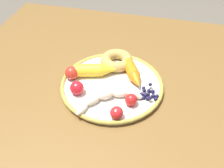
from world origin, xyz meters
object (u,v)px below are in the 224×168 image
(banana, at_px, (107,97))
(donut, at_px, (117,60))
(dining_table, at_px, (100,104))
(plate, at_px, (112,85))
(tomato_extra, at_px, (131,100))
(carrot_orange, at_px, (133,74))
(carrot_yellow, at_px, (97,70))
(tomato_far, at_px, (117,113))
(tomato_mid, at_px, (77,88))
(blueberry_pile, at_px, (149,94))
(tomato_near, at_px, (72,73))

(banana, relative_size, donut, 1.60)
(dining_table, relative_size, plate, 3.16)
(banana, relative_size, tomato_extra, 4.81)
(carrot_orange, distance_m, carrot_yellow, 0.11)
(carrot_yellow, relative_size, donut, 1.29)
(plate, distance_m, tomato_far, 0.13)
(plate, xyz_separation_m, carrot_orange, (-0.04, 0.06, 0.02))
(dining_table, bearing_deg, tomato_mid, -33.63)
(banana, xyz_separation_m, tomato_mid, (-0.01, -0.09, 0.01))
(tomato_extra, bearing_deg, plate, -134.24)
(blueberry_pile, bearing_deg, plate, -101.78)
(donut, bearing_deg, tomato_extra, 25.30)
(plate, height_order, carrot_yellow, carrot_yellow)
(carrot_yellow, relative_size, blueberry_pile, 2.21)
(banana, relative_size, carrot_orange, 1.44)
(blueberry_pile, height_order, tomato_extra, tomato_extra)
(plate, distance_m, tomato_extra, 0.10)
(tomato_near, bearing_deg, dining_table, 97.16)
(carrot_orange, bearing_deg, donut, -130.58)
(banana, xyz_separation_m, tomato_near, (-0.07, -0.13, 0.01))
(tomato_near, height_order, tomato_extra, tomato_near)
(tomato_mid, bearing_deg, carrot_orange, 124.69)
(carrot_orange, distance_m, tomato_mid, 0.18)
(tomato_far, bearing_deg, blueberry_pile, 144.19)
(carrot_orange, relative_size, tomato_extra, 3.35)
(plate, distance_m, banana, 0.07)
(blueberry_pile, height_order, tomato_mid, tomato_mid)
(dining_table, xyz_separation_m, tomato_far, (0.13, 0.08, 0.13))
(donut, bearing_deg, banana, 3.19)
(dining_table, height_order, tomato_near, tomato_near)
(carrot_orange, bearing_deg, blueberry_pile, 41.35)
(carrot_yellow, height_order, donut, carrot_yellow)
(plate, distance_m, blueberry_pile, 0.12)
(plate, bearing_deg, dining_table, -101.36)
(carrot_yellow, xyz_separation_m, blueberry_pile, (0.05, 0.17, -0.01))
(tomato_extra, bearing_deg, carrot_yellow, -127.80)
(carrot_orange, xyz_separation_m, tomato_extra, (0.11, 0.01, -0.00))
(carrot_yellow, relative_size, tomato_far, 3.84)
(tomato_mid, relative_size, tomato_far, 1.14)
(dining_table, height_order, blueberry_pile, blueberry_pile)
(donut, distance_m, blueberry_pile, 0.17)
(banana, xyz_separation_m, tomato_extra, (-0.00, 0.07, 0.00))
(banana, relative_size, tomato_far, 4.77)
(plate, relative_size, tomato_extra, 8.86)
(plate, relative_size, blueberry_pile, 5.04)
(banana, relative_size, tomato_near, 4.04)
(donut, bearing_deg, carrot_yellow, -36.15)
(blueberry_pile, bearing_deg, tomato_near, -95.19)
(carrot_yellow, distance_m, donut, 0.08)
(tomato_mid, bearing_deg, dining_table, 146.37)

